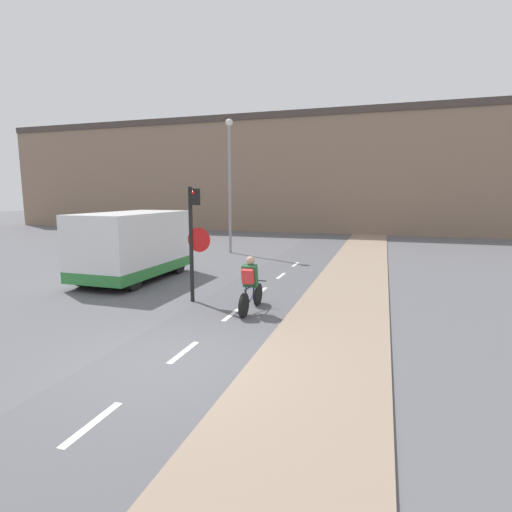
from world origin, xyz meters
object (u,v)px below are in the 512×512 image
at_px(cyclist_near, 250,285).
at_px(van, 133,247).
at_px(traffic_light_pole, 194,232).
at_px(street_lamp_far, 230,172).

xyz_separation_m(cyclist_near, van, (-5.16, 2.49, 0.46)).
distance_m(traffic_light_pole, street_lamp_far, 9.71).
distance_m(cyclist_near, van, 5.75).
relative_size(street_lamp_far, van, 1.50).
bearing_deg(street_lamp_far, cyclist_near, -65.87).
height_order(street_lamp_far, van, street_lamp_far).
bearing_deg(van, cyclist_near, -25.73).
bearing_deg(cyclist_near, street_lamp_far, 114.13).
height_order(cyclist_near, van, van).
bearing_deg(cyclist_near, van, 154.27).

